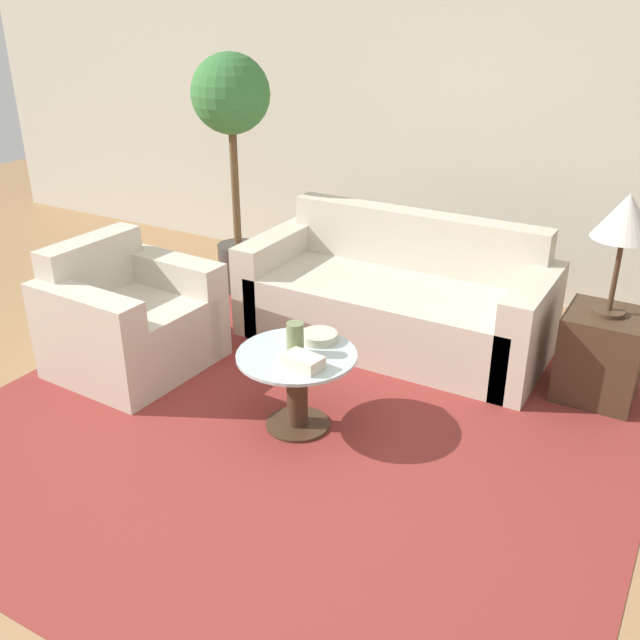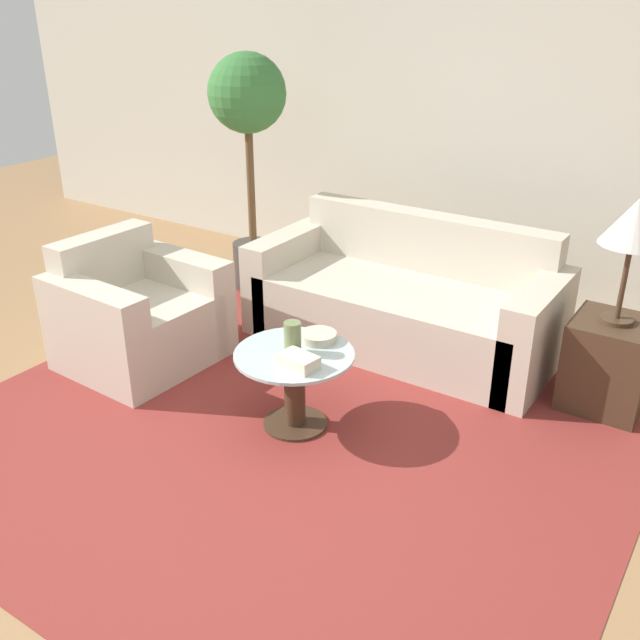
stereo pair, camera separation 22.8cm
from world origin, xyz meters
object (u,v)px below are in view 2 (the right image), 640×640
Objects in this scene: armchair at (136,318)px; bowl at (319,337)px; book_stack at (299,361)px; table_lamp at (635,225)px; potted_plant at (248,126)px; sofa_main at (406,303)px; vase at (293,338)px; coffee_table at (295,379)px.

armchair is 1.36m from bowl.
armchair is 1.46m from book_stack.
potted_plant is at bearing 173.59° from table_lamp.
sofa_main is 1.31m from vase.
armchair is 4.38× the size of book_stack.
vase is at bearing 145.27° from book_stack.
book_stack is (-1.26, -1.28, -0.60)m from table_lamp.
vase is (-0.02, -1.29, 0.26)m from sofa_main.
coffee_table is 1.97m from table_lamp.
coffee_table is at bearing 142.84° from book_stack.
bowl is (1.49, -1.29, -0.81)m from potted_plant.
potted_plant is 9.05× the size of bowl.
sofa_main is 1.12× the size of potted_plant.
sofa_main is at bearing 88.94° from vase.
coffee_table is 3.00× the size of book_stack.
book_stack is (0.08, -0.31, 0.01)m from bowl.
potted_plant reaches higher than book_stack.
armchair is at bearing -175.46° from bowl.
table_lamp is at bearing 36.07° from bowl.
bowl is at bearing -41.00° from potted_plant.
potted_plant reaches higher than table_lamp.
book_stack is at bearing -74.95° from bowl.
vase reaches higher than bowl.
vase is at bearing -45.72° from potted_plant.
coffee_table is 0.27m from bowl.
table_lamp is at bearing -4.66° from sofa_main.
vase is at bearing -91.66° from armchair.
sofa_main is 3.14× the size of coffee_table.
sofa_main is at bearing -45.94° from armchair.
table_lamp is at bearing 40.62° from vase.
sofa_main is 2.91× the size of table_lamp.
bowl reaches higher than coffee_table.
table_lamp is 1.77m from bowl.
sofa_main is 1.28m from coffee_table.
armchair is 3.00m from table_lamp.
book_stack is at bearing -134.38° from table_lamp.
sofa_main reaches higher than coffee_table.
potted_plant is (-1.46, 1.49, 0.99)m from coffee_table.
sofa_main is at bearing 89.13° from coffee_table.
armchair is at bearing -138.33° from sofa_main.
table_lamp is 2.85m from potted_plant.
potted_plant is 2.13m from bowl.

